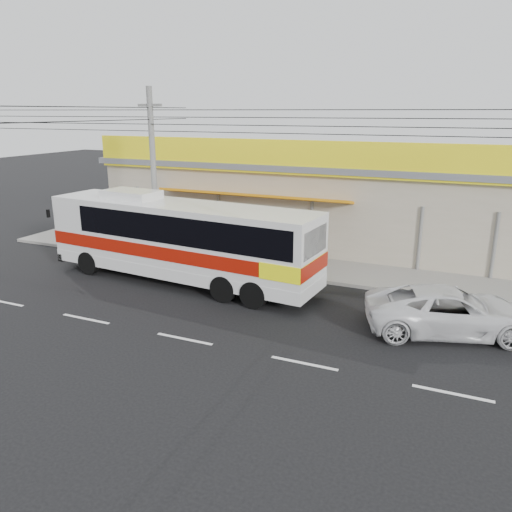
% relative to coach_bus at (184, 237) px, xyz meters
% --- Properties ---
extents(ground, '(120.00, 120.00, 0.00)m').
position_rel_coach_bus_xyz_m(ground, '(2.84, -2.24, -1.99)').
color(ground, black).
rests_on(ground, ground).
extents(sidewalk, '(30.00, 3.20, 0.15)m').
position_rel_coach_bus_xyz_m(sidewalk, '(2.84, 3.76, -1.92)').
color(sidewalk, gray).
rests_on(sidewalk, ground).
extents(lane_markings, '(50.00, 0.12, 0.01)m').
position_rel_coach_bus_xyz_m(lane_markings, '(2.84, -4.74, -1.99)').
color(lane_markings, silver).
rests_on(lane_markings, ground).
extents(storefront_building, '(22.60, 9.20, 5.70)m').
position_rel_coach_bus_xyz_m(storefront_building, '(2.84, 9.30, 0.31)').
color(storefront_building, '#A39983').
rests_on(storefront_building, ground).
extents(coach_bus, '(12.25, 3.61, 3.72)m').
position_rel_coach_bus_xyz_m(coach_bus, '(0.00, 0.00, 0.00)').
color(coach_bus, silver).
rests_on(coach_bus, ground).
extents(motorbike_red, '(2.12, 1.38, 1.05)m').
position_rel_coach_bus_xyz_m(motorbike_red, '(-2.24, 3.74, -1.32)').
color(motorbike_red, maroon).
rests_on(motorbike_red, sidewalk).
extents(motorbike_dark, '(1.59, 0.88, 0.92)m').
position_rel_coach_bus_xyz_m(motorbike_dark, '(-3.38, 2.54, -1.38)').
color(motorbike_dark, black).
rests_on(motorbike_dark, sidewalk).
extents(white_car, '(5.87, 3.99, 1.49)m').
position_rel_coach_bus_xyz_m(white_car, '(10.50, -0.83, -1.24)').
color(white_car, silver).
rests_on(white_car, ground).
extents(utility_pole, '(34.00, 14.00, 8.03)m').
position_rel_coach_bus_xyz_m(utility_pole, '(-2.68, 1.96, 4.63)').
color(utility_pole, slate).
rests_on(utility_pole, ground).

